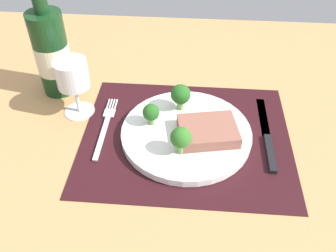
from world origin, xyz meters
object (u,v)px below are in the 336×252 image
Objects in this scene: plate at (186,133)px; knife at (267,138)px; fork at (105,126)px; wine_glass at (73,77)px; steak at (208,131)px; wine_bottle at (52,52)px.

plate is 1.17× the size of knife.
plate reaches higher than fork.
plate is 2.04× the size of wine_glass.
wine_glass is (-24.37, 6.50, 8.18)cm from plate.
steak is 0.50× the size of knife.
plate is 35.62cm from wine_bottle.
wine_bottle is (-13.79, 13.11, 9.79)cm from fork.
knife is 0.79× the size of wine_bottle.
wine_glass is at bearing 170.00° from knife.
fork is (-21.73, 2.56, -2.60)cm from steak.
plate is 4.94cm from steak.
wine_bottle is (-31.18, 14.53, 9.24)cm from plate.
plate is 0.93× the size of wine_bottle.
steak is 0.60× the size of fork.
fork is 21.40cm from wine_bottle.
fork is at bearing -36.00° from wine_glass.
knife is at bearing -0.40° from fork.
plate is 1.40× the size of fork.
wine_glass is at bearing 165.10° from steak.
plate is 17.45cm from fork.
wine_glass reaches higher than fork.
wine_bottle reaches higher than plate.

